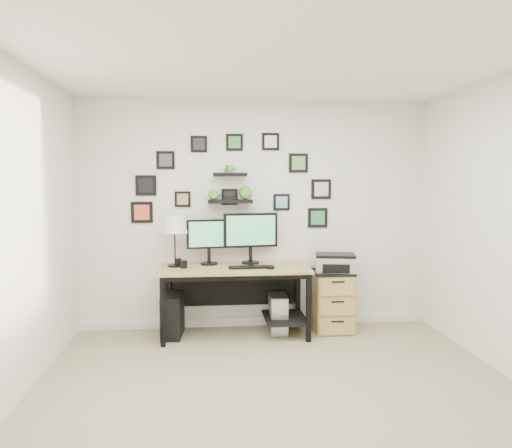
{
  "coord_description": "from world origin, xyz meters",
  "views": [
    {
      "loc": [
        -0.58,
        -3.68,
        1.67
      ],
      "look_at": [
        -0.02,
        1.83,
        1.2
      ],
      "focal_mm": 35.0,
      "sensor_mm": 36.0,
      "label": 1
    }
  ],
  "objects": [
    {
      "name": "keyboard",
      "position": [
        -0.12,
        1.56,
        0.76
      ],
      "size": [
        0.44,
        0.16,
        0.02
      ],
      "primitive_type": "cube",
      "rotation": [
        0.0,
        0.0,
        0.05
      ],
      "color": "black",
      "rests_on": "desk"
    },
    {
      "name": "wall_decor",
      "position": [
        -0.27,
        1.93,
        1.65
      ],
      "size": [
        2.28,
        0.18,
        1.08
      ],
      "color": "black",
      "rests_on": "ground"
    },
    {
      "name": "printer",
      "position": [
        0.86,
        1.7,
        0.77
      ],
      "size": [
        0.49,
        0.42,
        0.2
      ],
      "color": "silver",
      "rests_on": "file_cabinet"
    },
    {
      "name": "monitor_right",
      "position": [
        -0.07,
        1.85,
        1.09
      ],
      "size": [
        0.61,
        0.22,
        0.57
      ],
      "color": "black",
      "rests_on": "desk"
    },
    {
      "name": "table_lamp",
      "position": [
        -0.91,
        1.76,
        1.2
      ],
      "size": [
        0.27,
        0.27,
        0.56
      ],
      "color": "black",
      "rests_on": "desk"
    },
    {
      "name": "pc_tower_grey",
      "position": [
        0.22,
        1.71,
        0.21
      ],
      "size": [
        0.2,
        0.43,
        0.42
      ],
      "color": "gray",
      "rests_on": "ground"
    },
    {
      "name": "room",
      "position": [
        0.0,
        1.98,
        0.05
      ],
      "size": [
        4.0,
        4.0,
        4.0
      ],
      "color": "tan",
      "rests_on": "ground"
    },
    {
      "name": "mug",
      "position": [
        -0.81,
        1.63,
        0.79
      ],
      "size": [
        0.07,
        0.07,
        0.08
      ],
      "primitive_type": "cylinder",
      "color": "black",
      "rests_on": "desk"
    },
    {
      "name": "pc_tower_black",
      "position": [
        -0.94,
        1.68,
        0.23
      ],
      "size": [
        0.24,
        0.47,
        0.46
      ],
      "primitive_type": "cube",
      "rotation": [
        0.0,
        0.0,
        -0.08
      ],
      "color": "black",
      "rests_on": "ground"
    },
    {
      "name": "desk",
      "position": [
        -0.23,
        1.67,
        0.63
      ],
      "size": [
        1.6,
        0.7,
        0.75
      ],
      "color": "tan",
      "rests_on": "ground"
    },
    {
      "name": "file_cabinet",
      "position": [
        0.83,
        1.72,
        0.34
      ],
      "size": [
        0.43,
        0.53,
        0.67
      ],
      "color": "tan",
      "rests_on": "ground"
    },
    {
      "name": "mouse",
      "position": [
        0.11,
        1.5,
        0.77
      ],
      "size": [
        0.08,
        0.11,
        0.03
      ],
      "primitive_type": "cube",
      "rotation": [
        0.0,
        0.0,
        -0.09
      ],
      "color": "black",
      "rests_on": "desk"
    },
    {
      "name": "pen_cup",
      "position": [
        -0.87,
        1.76,
        0.79
      ],
      "size": [
        0.07,
        0.07,
        0.09
      ],
      "primitive_type": "cylinder",
      "color": "black",
      "rests_on": "desk"
    },
    {
      "name": "monitor_left",
      "position": [
        -0.54,
        1.83,
        1.04
      ],
      "size": [
        0.49,
        0.22,
        0.5
      ],
      "color": "black",
      "rests_on": "desk"
    }
  ]
}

